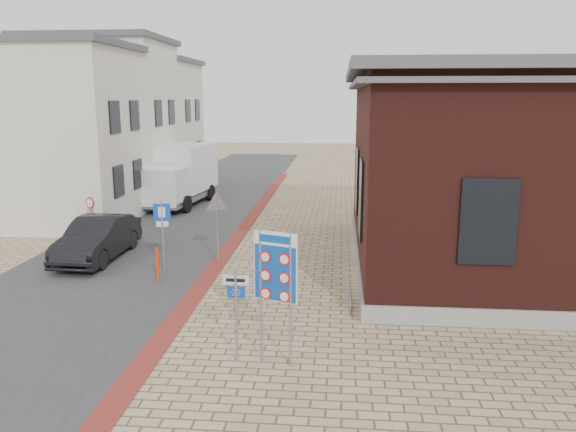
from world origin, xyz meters
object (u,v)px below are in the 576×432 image
at_px(box_truck, 179,175).
at_px(border_sign, 276,270).
at_px(bollard, 158,265).
at_px(sedan, 98,238).
at_px(parking_sign, 162,225).
at_px(essen_sign, 236,302).

height_order(box_truck, border_sign, box_truck).
xyz_separation_m(box_truck, bollard, (2.98, -12.94, -1.12)).
relative_size(sedan, box_truck, 0.73).
height_order(sedan, box_truck, box_truck).
bearing_deg(border_sign, parking_sign, 146.66).
bearing_deg(sedan, essen_sign, -48.82).
bearing_deg(bollard, box_truck, 102.96).
relative_size(box_truck, parking_sign, 2.57).
height_order(essen_sign, parking_sign, parking_sign).
distance_m(sedan, bollard, 3.79).
bearing_deg(essen_sign, bollard, 126.73).
bearing_deg(box_truck, sedan, -83.46).
distance_m(sedan, border_sign, 10.76).
xyz_separation_m(parking_sign, bollard, (0.00, -0.67, -1.15)).
distance_m(box_truck, essen_sign, 19.41).
relative_size(box_truck, essen_sign, 2.98).
bearing_deg(sedan, bollard, -37.09).
height_order(border_sign, essen_sign, border_sign).
relative_size(box_truck, border_sign, 2.13).
xyz_separation_m(sedan, bollard, (3.00, -2.31, -0.21)).
bearing_deg(bollard, essen_sign, -56.25).
distance_m(border_sign, parking_sign, 7.48).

